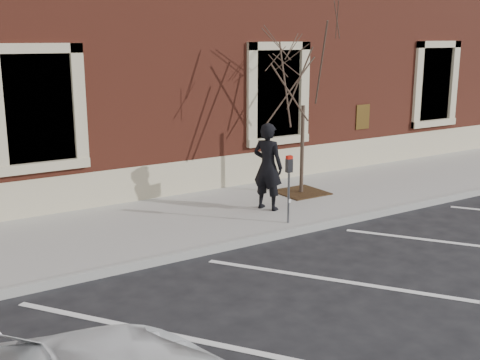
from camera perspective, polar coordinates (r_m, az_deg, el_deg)
ground at (r=11.55m, az=1.61°, el=-5.90°), size 120.00×120.00×0.00m
sidewalk_near at (r=12.94m, az=-2.75°, el=-3.42°), size 40.00×3.50×0.15m
curb_near at (r=11.49m, az=1.76°, el=-5.62°), size 40.00×0.12×0.15m
parking_stripes at (r=9.93m, az=8.86°, el=-9.36°), size 28.00×4.40×0.01m
building_civic at (r=17.84m, az=-12.83°, el=13.66°), size 40.00×8.62×8.00m
man at (r=12.95m, az=2.65°, el=1.28°), size 0.71×0.82×1.90m
parking_meter at (r=12.00m, az=4.66°, el=0.33°), size 0.13×0.10×1.39m
tree_grate at (r=14.59m, az=5.81°, el=-1.17°), size 1.08×1.08×0.03m
sapling at (r=14.16m, az=6.07°, el=9.35°), size 2.30×2.30×3.84m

